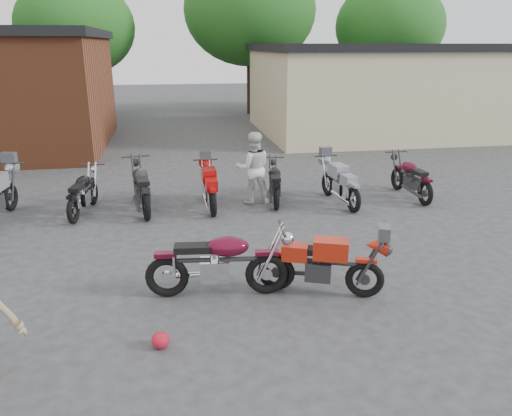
{
  "coord_description": "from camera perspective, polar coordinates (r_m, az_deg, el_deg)",
  "views": [
    {
      "loc": [
        -0.62,
        -6.19,
        3.75
      ],
      "look_at": [
        0.88,
        2.33,
        0.9
      ],
      "focal_mm": 35.0,
      "sensor_mm": 36.0,
      "label": 1
    }
  ],
  "objects": [
    {
      "name": "tree_3",
      "position": [
        30.88,
        14.87,
        17.74
      ],
      "size": [
        6.08,
        6.08,
        7.6
      ],
      "primitive_type": null,
      "color": "#165519",
      "rests_on": "ground"
    },
    {
      "name": "row_bike_4",
      "position": [
        11.96,
        -5.33,
        2.65
      ],
      "size": [
        0.66,
        1.92,
        1.11
      ],
      "primitive_type": null,
      "rotation": [
        0.0,
        0.0,
        1.59
      ],
      "color": "#B5100F",
      "rests_on": "ground"
    },
    {
      "name": "row_bike_7",
      "position": [
        13.32,
        17.28,
        3.57
      ],
      "size": [
        0.72,
        1.98,
        1.13
      ],
      "primitive_type": null,
      "rotation": [
        0.0,
        0.0,
        1.61
      ],
      "color": "#4B091B",
      "rests_on": "ground"
    },
    {
      "name": "row_bike_6",
      "position": [
        12.37,
        9.56,
        3.08
      ],
      "size": [
        0.87,
        2.03,
        1.14
      ],
      "primitive_type": null,
      "rotation": [
        0.0,
        0.0,
        1.68
      ],
      "color": "#90929D",
      "rests_on": "ground"
    },
    {
      "name": "helmet",
      "position": [
        6.77,
        -10.85,
        -14.63
      ],
      "size": [
        0.28,
        0.28,
        0.22
      ],
      "primitive_type": "ellipsoid",
      "rotation": [
        0.0,
        0.0,
        -0.24
      ],
      "color": "#B71326",
      "rests_on": "ground"
    },
    {
      "name": "stucco_building",
      "position": [
        23.15,
        13.61,
        12.78
      ],
      "size": [
        10.0,
        8.0,
        3.5
      ],
      "primitive_type": "cube",
      "color": "#C1B989",
      "rests_on": "ground"
    },
    {
      "name": "row_bike_3",
      "position": [
        11.99,
        -12.98,
        2.62
      ],
      "size": [
        1.02,
        2.21,
        1.24
      ],
      "primitive_type": null,
      "rotation": [
        0.0,
        0.0,
        1.72
      ],
      "color": "black",
      "rests_on": "ground"
    },
    {
      "name": "sportbike",
      "position": [
        7.82,
        7.67,
        -6.07
      ],
      "size": [
        2.0,
        1.26,
        1.1
      ],
      "primitive_type": null,
      "rotation": [
        0.0,
        0.0,
        -0.36
      ],
      "color": "red",
      "rests_on": "ground"
    },
    {
      "name": "vintage_motorcycle",
      "position": [
        7.7,
        -4.19,
        -5.8
      ],
      "size": [
        2.19,
        0.92,
        1.23
      ],
      "primitive_type": null,
      "rotation": [
        0.0,
        0.0,
        -0.1
      ],
      "color": "#550A1F",
      "rests_on": "ground"
    },
    {
      "name": "person_light",
      "position": [
        12.14,
        -0.32,
        4.58
      ],
      "size": [
        0.87,
        0.69,
        1.77
      ],
      "primitive_type": "imported",
      "rotation": [
        0.0,
        0.0,
        3.12
      ],
      "color": "silver",
      "rests_on": "ground"
    },
    {
      "name": "ground",
      "position": [
        7.26,
        -3.75,
        -12.89
      ],
      "size": [
        90.0,
        90.0,
        0.0
      ],
      "primitive_type": "plane",
      "color": "#333336"
    },
    {
      "name": "tree_2",
      "position": [
        28.57,
        -0.7,
        19.52
      ],
      "size": [
        7.04,
        7.04,
        8.8
      ],
      "primitive_type": null,
      "color": "#165519",
      "rests_on": "ground"
    },
    {
      "name": "tree_1",
      "position": [
        28.53,
        -19.71,
        17.12
      ],
      "size": [
        5.92,
        5.92,
        7.4
      ],
      "primitive_type": null,
      "color": "#165519",
      "rests_on": "ground"
    },
    {
      "name": "row_bike_5",
      "position": [
        12.35,
        2.15,
        3.12
      ],
      "size": [
        0.87,
        1.91,
        1.07
      ],
      "primitive_type": null,
      "rotation": [
        0.0,
        0.0,
        1.43
      ],
      "color": "black",
      "rests_on": "ground"
    },
    {
      "name": "row_bike_2",
      "position": [
        12.15,
        -19.19,
        1.9
      ],
      "size": [
        0.93,
        1.96,
        1.09
      ],
      "primitive_type": null,
      "rotation": [
        0.0,
        0.0,
        1.4
      ],
      "color": "black",
      "rests_on": "ground"
    }
  ]
}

